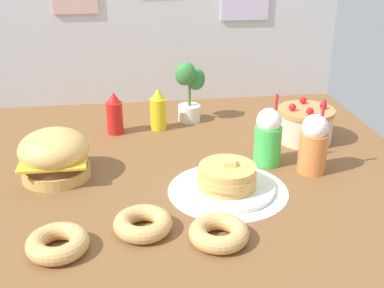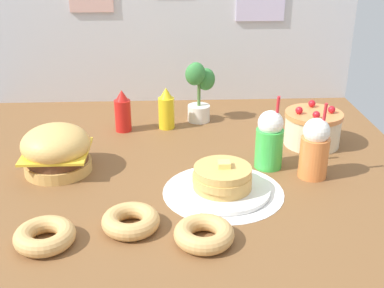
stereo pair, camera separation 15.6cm
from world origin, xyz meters
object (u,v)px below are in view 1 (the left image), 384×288
potted_plant (189,89)px  pancake_stack (227,180)px  donut_vanilla (219,232)px  donut_chocolate (143,223)px  donut_pink_glaze (58,243)px  mustard_bottle (158,110)px  orange_float_cup (314,144)px  cream_soda_cup (268,137)px  burger (55,155)px  ketchup_bottle (115,114)px  layer_cake (305,124)px

potted_plant → pancake_stack: bearing=-86.7°
pancake_stack → donut_vanilla: 31.30cm
donut_vanilla → donut_chocolate: bearing=159.8°
pancake_stack → donut_vanilla: size_ratio=1.83×
donut_pink_glaze → potted_plant: size_ratio=0.61×
pancake_stack → donut_pink_glaze: bearing=-153.1°
mustard_bottle → donut_pink_glaze: (-36.67, -92.32, -6.25)cm
orange_float_cup → potted_plant: 73.58cm
donut_chocolate → cream_soda_cup: bearing=38.8°
burger → donut_chocolate: size_ratio=1.43×
ketchup_bottle → orange_float_cup: orange_float_cup is taller
layer_cake → mustard_bottle: size_ratio=1.25×
ketchup_bottle → burger: bearing=-118.4°
potted_plant → orange_float_cup: bearing=-57.1°
cream_soda_cup → donut_chocolate: cream_soda_cup is taller
layer_cake → orange_float_cup: 31.39cm
burger → ketchup_bottle: 46.66cm
orange_float_cup → donut_vanilla: orange_float_cup is taller
donut_chocolate → donut_pink_glaze: bearing=-164.5°
pancake_stack → potted_plant: potted_plant is taller
orange_float_cup → donut_chocolate: orange_float_cup is taller
mustard_bottle → donut_chocolate: bearing=-97.6°
ketchup_bottle → mustard_bottle: size_ratio=1.00×
cream_soda_cup → potted_plant: (-24.56, 52.46, 4.53)cm
burger → donut_vanilla: (53.68, -50.05, -6.08)cm
cream_soda_cup → donut_vanilla: cream_soda_cup is taller
layer_cake → orange_float_cup: bearing=-104.7°
potted_plant → donut_chocolate: bearing=-106.1°
layer_cake → ketchup_bottle: size_ratio=1.25×
donut_chocolate → donut_vanilla: same height
ketchup_bottle → mustard_bottle: same height
cream_soda_cup → orange_float_cup: same height
burger → donut_pink_glaze: bearing=-83.2°
potted_plant → mustard_bottle: bearing=-151.0°
pancake_stack → mustard_bottle: bearing=107.5°
layer_cake → mustard_bottle: bearing=160.3°
pancake_stack → donut_chocolate: 38.21cm
donut_chocolate → donut_vanilla: bearing=-20.2°
pancake_stack → cream_soda_cup: (20.38, 19.93, 7.16)cm
burger → ketchup_bottle: bearing=61.6°
ketchup_bottle → orange_float_cup: 91.23cm
burger → potted_plant: 78.67cm
burger → donut_pink_glaze: burger is taller
pancake_stack → cream_soda_cup: size_ratio=1.13×
burger → orange_float_cup: size_ratio=0.88×
burger → orange_float_cup: orange_float_cup is taller
burger → layer_cake: 108.18cm
donut_pink_glaze → burger: bearing=96.8°
burger → pancake_stack: (62.48, -20.06, -4.51)cm
pancake_stack → donut_chocolate: size_ratio=1.83×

